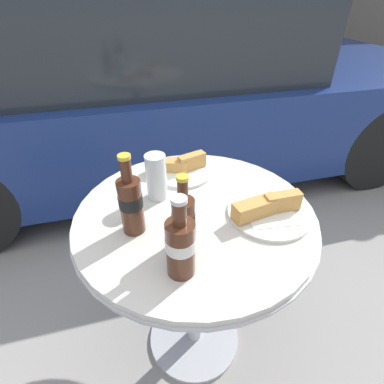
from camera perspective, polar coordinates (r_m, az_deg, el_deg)
ground_plane at (r=1.55m, az=0.41°, el=-25.92°), size 30.00×30.00×0.00m
bistro_table at (r=1.06m, az=0.54°, el=-10.29°), size 0.78×0.78×0.75m
cola_bottle_left at (r=0.72m, az=-2.21°, el=-10.10°), size 0.07×0.07×0.23m
cola_bottle_right at (r=0.79m, az=-1.65°, el=-5.52°), size 0.06×0.06×0.23m
cola_bottle_center at (r=0.85m, az=-11.57°, el=-2.08°), size 0.07×0.07×0.25m
drinking_glass at (r=0.99m, az=-6.78°, el=2.53°), size 0.07×0.07×0.16m
lunch_plate_near at (r=0.96m, az=14.22°, el=-3.34°), size 0.26×0.26×0.07m
lunch_plate_far at (r=1.14m, az=-2.15°, el=4.54°), size 0.24×0.22×0.07m
parked_car at (r=2.57m, az=-5.27°, el=18.61°), size 4.54×1.83×1.31m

